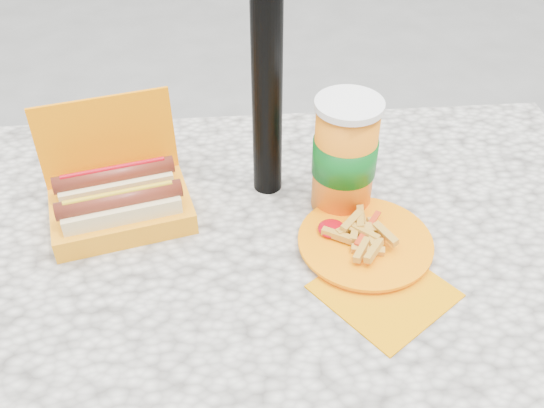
{
  "coord_description": "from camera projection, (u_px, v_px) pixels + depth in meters",
  "views": [
    {
      "loc": [
        -0.06,
        -0.69,
        1.43
      ],
      "look_at": [
        -0.0,
        0.05,
        0.8
      ],
      "focal_mm": 40.0,
      "sensor_mm": 36.0,
      "label": 1
    }
  ],
  "objects": [
    {
      "name": "hotdog_box",
      "position": [
        119.0,
        199.0,
        1.0
      ],
      "size": [
        0.26,
        0.22,
        0.18
      ],
      "rotation": [
        0.0,
        0.0,
        0.23
      ],
      "color": "#FF8200",
      "rests_on": "picnic_table"
    },
    {
      "name": "picnic_table",
      "position": [
        275.0,
        293.0,
        1.04
      ],
      "size": [
        1.2,
        0.8,
        0.75
      ],
      "color": "beige",
      "rests_on": "ground"
    },
    {
      "name": "soda_cup",
      "position": [
        345.0,
        156.0,
        0.99
      ],
      "size": [
        0.11,
        0.11,
        0.2
      ],
      "rotation": [
        0.0,
        0.0,
        -0.26
      ],
      "color": "orange",
      "rests_on": "picnic_table"
    },
    {
      "name": "fries_plate",
      "position": [
        365.0,
        245.0,
        0.96
      ],
      "size": [
        0.23,
        0.32,
        0.04
      ],
      "rotation": [
        0.0,
        0.0,
        0.39
      ],
      "color": "orange",
      "rests_on": "picnic_table"
    }
  ]
}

